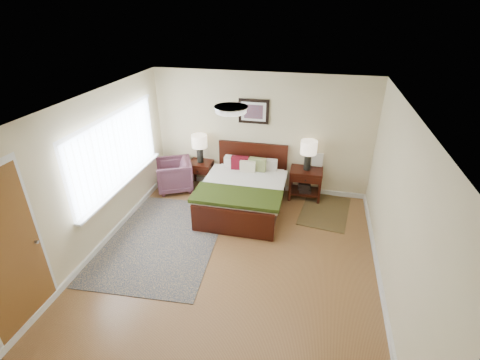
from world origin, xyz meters
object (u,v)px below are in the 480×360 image
at_px(nightstand_right, 306,181).
at_px(armchair, 174,175).
at_px(lamp_right, 309,150).
at_px(lamp_left, 200,144).
at_px(bed, 244,187).
at_px(nightstand_left, 201,167).
at_px(rug_persian, 162,239).

bearing_deg(nightstand_right, armchair, -174.74).
bearing_deg(lamp_right, armchair, -174.48).
bearing_deg(lamp_left, nightstand_right, -0.32).
distance_m(nightstand_right, armchair, 2.81).
height_order(bed, lamp_right, lamp_right).
distance_m(nightstand_left, armchair, 0.59).
distance_m(bed, armchair, 1.70).
relative_size(nightstand_left, lamp_left, 0.95).
xyz_separation_m(bed, nightstand_left, (-1.11, 0.69, -0.02)).
xyz_separation_m(bed, lamp_left, (-1.11, 0.71, 0.53)).
xyz_separation_m(bed, lamp_right, (1.16, 0.71, 0.59)).
xyz_separation_m(lamp_left, rug_persian, (-0.06, -2.04, -1.00)).
xyz_separation_m(armchair, rug_persian, (0.47, -1.77, -0.33)).
relative_size(nightstand_left, nightstand_right, 0.90).
distance_m(nightstand_left, lamp_right, 2.35).
bearing_deg(armchair, rug_persian, -11.16).
bearing_deg(nightstand_right, bed, -148.83).
height_order(nightstand_right, rug_persian, nightstand_right).
height_order(nightstand_right, armchair, armchair).
xyz_separation_m(nightstand_right, rug_persian, (-2.33, -2.02, -0.38)).
relative_size(bed, armchair, 2.57).
relative_size(bed, rug_persian, 0.72).
bearing_deg(armchair, nightstand_left, 89.45).
bearing_deg(rug_persian, lamp_right, 37.50).
distance_m(lamp_right, armchair, 2.90).
distance_m(nightstand_right, lamp_right, 0.68).
height_order(nightstand_left, armchair, armchair).
height_order(bed, nightstand_left, bed).
bearing_deg(lamp_right, lamp_left, 180.00).
bearing_deg(lamp_right, bed, -148.38).
distance_m(bed, rug_persian, 1.83).
height_order(bed, armchair, bed).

